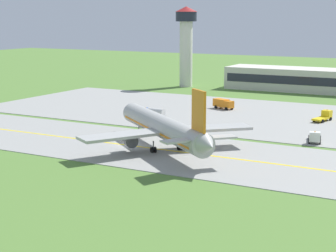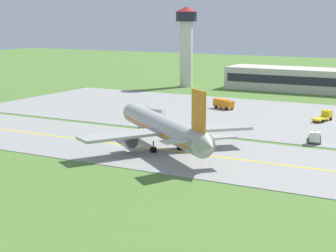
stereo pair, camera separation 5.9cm
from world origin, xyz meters
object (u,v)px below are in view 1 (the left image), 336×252
object	(u,v)px
airplane_lead	(164,128)
service_truck_pushback	(223,103)
service_truck_fuel	(324,116)
control_tower	(186,39)
service_truck_catering	(153,112)
service_truck_baggage	(315,137)

from	to	relation	value
airplane_lead	service_truck_pushback	bearing A→B (deg)	100.40
service_truck_fuel	control_tower	size ratio (longest dim) A/B	0.25
service_truck_catering	control_tower	size ratio (longest dim) A/B	0.23
service_truck_baggage	service_truck_fuel	size ratio (longest dim) A/B	1.00
service_truck_baggage	service_truck_pushback	bearing A→B (deg)	137.29
service_truck_catering	service_truck_baggage	bearing A→B (deg)	-10.86
service_truck_baggage	control_tower	distance (m)	93.35
airplane_lead	control_tower	bearing A→B (deg)	114.49
service_truck_fuel	service_truck_baggage	bearing A→B (deg)	-80.62
control_tower	airplane_lead	bearing A→B (deg)	-65.51
service_truck_baggage	control_tower	size ratio (longest dim) A/B	0.25
service_truck_catering	service_truck_pushback	bearing A→B (deg)	67.17
airplane_lead	service_truck_baggage	distance (m)	29.60
service_truck_baggage	control_tower	bearing A→B (deg)	132.45
service_truck_catering	service_truck_pushback	xyz separation A→B (m)	(8.95, 21.25, -0.00)
service_truck_fuel	control_tower	xyz separation A→B (m)	(-58.16, 43.69, 15.21)
control_tower	service_truck_catering	bearing A→B (deg)	-70.08
service_truck_catering	service_truck_pushback	distance (m)	23.05
service_truck_pushback	control_tower	world-z (taller)	control_tower
airplane_lead	service_truck_pushback	distance (m)	48.71
service_truck_fuel	service_truck_pushback	distance (m)	27.80
service_truck_catering	control_tower	bearing A→B (deg)	109.92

